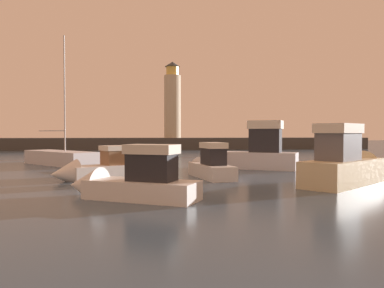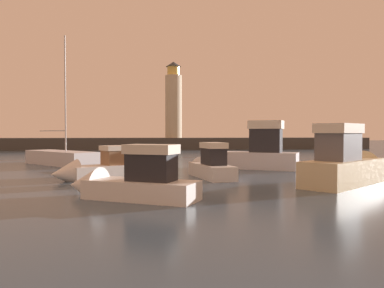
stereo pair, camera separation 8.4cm
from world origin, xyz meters
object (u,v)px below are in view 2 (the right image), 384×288
motorboat_1 (349,164)px  motorboat_2 (247,154)px  motorboat_0 (125,182)px  lighthouse (174,102)px  motorboat_3 (151,161)px  motorboat_4 (97,169)px  sailboat_moored (61,158)px  motorboat_5 (208,166)px

motorboat_1 → motorboat_2: size_ratio=0.94×
motorboat_0 → lighthouse: bearing=83.2°
motorboat_3 → motorboat_2: bearing=-17.2°
motorboat_2 → motorboat_3: bearing=162.8°
lighthouse → motorboat_3: size_ratio=2.39×
motorboat_0 → motorboat_2: bearing=55.1°
motorboat_0 → motorboat_3: motorboat_0 is taller
motorboat_1 → motorboat_4: size_ratio=1.28×
sailboat_moored → motorboat_5: bearing=-43.2°
lighthouse → sailboat_moored: lighthouse is taller
sailboat_moored → motorboat_0: bearing=-70.4°
motorboat_3 → sailboat_moored: size_ratio=0.50×
sailboat_moored → lighthouse: bearing=68.6°
motorboat_3 → motorboat_4: motorboat_4 is taller
motorboat_2 → motorboat_5: motorboat_2 is taller
motorboat_0 → motorboat_4: 7.49m
motorboat_0 → motorboat_5: motorboat_0 is taller
lighthouse → motorboat_3: 36.87m
motorboat_1 → motorboat_5: (-7.33, 4.38, -0.37)m
motorboat_0 → sailboat_moored: (-6.62, 18.59, -0.05)m
lighthouse → motorboat_5: size_ratio=2.23×
motorboat_1 → motorboat_2: motorboat_2 is taller
lighthouse → motorboat_4: lighthouse is taller
lighthouse → sailboat_moored: 35.77m
motorboat_0 → motorboat_3: (1.37, 15.41, -0.19)m
motorboat_2 → sailboat_moored: 16.68m
motorboat_3 → motorboat_4: bearing=-112.9°
motorboat_3 → motorboat_4: 8.91m
motorboat_0 → motorboat_3: size_ratio=1.11×
lighthouse → motorboat_0: lighthouse is taller
lighthouse → motorboat_0: size_ratio=2.16×
motorboat_3 → motorboat_5: 8.51m
lighthouse → motorboat_0: bearing=-96.8°
lighthouse → motorboat_4: size_ratio=2.28×
motorboat_3 → motorboat_1: bearing=-47.8°
motorboat_2 → motorboat_3: motorboat_2 is taller
lighthouse → sailboat_moored: bearing=-111.4°
motorboat_2 → motorboat_4: (-11.18, -5.83, -0.54)m
motorboat_0 → motorboat_4: bearing=106.2°
motorboat_5 → sailboat_moored: (-11.61, 10.88, -0.06)m
motorboat_4 → motorboat_1: bearing=-15.0°
motorboat_3 → sailboat_moored: (-7.99, 3.18, 0.14)m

